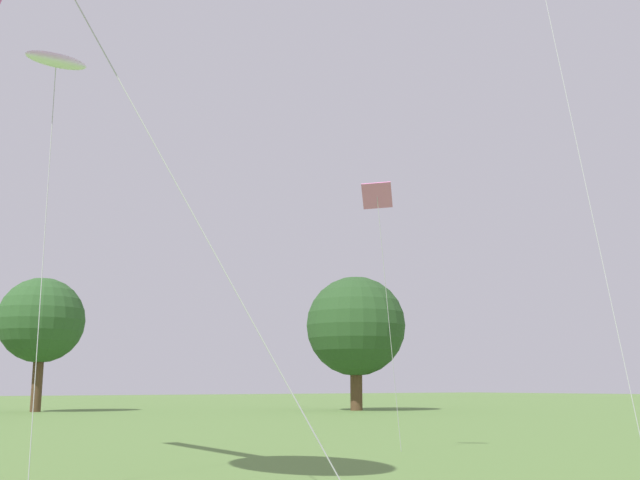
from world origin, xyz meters
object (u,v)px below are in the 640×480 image
tree_oak_left (41,321)px  small_kite_box_yellow (378,203)px  tree_pine_center (356,326)px  small_kite_delta_white (56,62)px

tree_oak_left → small_kite_box_yellow: bearing=-92.9°
tree_oak_left → tree_pine_center: size_ratio=0.95×
small_kite_box_yellow → tree_oak_left: size_ratio=0.79×
small_kite_delta_white → tree_oak_left: size_ratio=0.92×
small_kite_box_yellow → tree_oak_left: tree_oak_left is taller
small_kite_delta_white → tree_pine_center: (33.07, 31.27, -2.34)m
small_kite_delta_white → small_kite_box_yellow: 10.08m
small_kite_box_yellow → tree_pine_center: 38.15m
small_kite_delta_white → tree_oak_left: tree_oak_left is taller
tree_pine_center → small_kite_box_yellow: bearing=-127.4°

